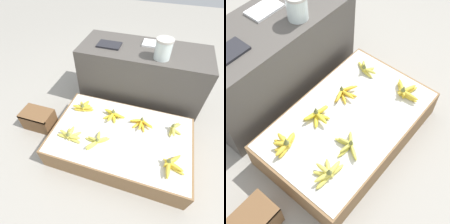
# 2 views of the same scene
# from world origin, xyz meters

# --- Properties ---
(ground_plane) EXTENTS (10.00, 10.00, 0.00)m
(ground_plane) POSITION_xyz_m (0.00, 0.00, 0.00)
(ground_plane) COLOR gray
(display_platform) EXTENTS (1.26, 0.78, 0.24)m
(display_platform) POSITION_xyz_m (0.00, 0.00, 0.12)
(display_platform) COLOR olive
(display_platform) RESTS_ON ground_plane
(back_vendor_table) EXTENTS (1.33, 0.55, 0.70)m
(back_vendor_table) POSITION_xyz_m (0.02, 0.76, 0.35)
(back_vendor_table) COLOR #4C4742
(back_vendor_table) RESTS_ON ground_plane
(wooden_crate) EXTENTS (0.32, 0.20, 0.21)m
(wooden_crate) POSITION_xyz_m (-0.92, 0.01, 0.11)
(wooden_crate) COLOR brown
(wooden_crate) RESTS_ON ground_plane
(banana_bunch_front_left) EXTENTS (0.24, 0.14, 0.11)m
(banana_bunch_front_left) POSITION_xyz_m (-0.42, -0.17, 0.28)
(banana_bunch_front_left) COLOR #DBCC4C
(banana_bunch_front_left) RESTS_ON display_platform
(banana_bunch_front_midleft) EXTENTS (0.22, 0.23, 0.09)m
(banana_bunch_front_midleft) POSITION_xyz_m (-0.18, -0.15, 0.27)
(banana_bunch_front_midleft) COLOR gold
(banana_bunch_front_midleft) RESTS_ON display_platform
(banana_bunch_front_right) EXTENTS (0.18, 0.23, 0.11)m
(banana_bunch_front_right) POSITION_xyz_m (0.45, -0.19, 0.28)
(banana_bunch_front_right) COLOR gold
(banana_bunch_front_right) RESTS_ON display_platform
(banana_bunch_middle_left) EXTENTS (0.21, 0.14, 0.11)m
(banana_bunch_middle_left) POSITION_xyz_m (-0.45, 0.18, 0.28)
(banana_bunch_middle_left) COLOR gold
(banana_bunch_middle_left) RESTS_ON display_platform
(banana_bunch_middle_midleft) EXTENTS (0.22, 0.18, 0.11)m
(banana_bunch_middle_midleft) POSITION_xyz_m (-0.13, 0.17, 0.27)
(banana_bunch_middle_midleft) COLOR yellow
(banana_bunch_middle_midleft) RESTS_ON display_platform
(banana_bunch_middle_midright) EXTENTS (0.23, 0.15, 0.09)m
(banana_bunch_middle_midright) POSITION_xyz_m (0.15, 0.16, 0.27)
(banana_bunch_middle_midright) COLOR gold
(banana_bunch_middle_midright) RESTS_ON display_platform
(banana_bunch_middle_right) EXTENTS (0.12, 0.21, 0.10)m
(banana_bunch_middle_right) POSITION_xyz_m (0.45, 0.18, 0.27)
(banana_bunch_middle_right) COLOR #DBCC4C
(banana_bunch_middle_right) RESTS_ON display_platform
(glass_jar) EXTENTS (0.16, 0.16, 0.18)m
(glass_jar) POSITION_xyz_m (0.19, 0.62, 0.79)
(glass_jar) COLOR silver
(glass_jar) RESTS_ON back_vendor_table
(foam_tray_white) EXTENTS (0.26, 0.16, 0.02)m
(foam_tray_white) POSITION_xyz_m (0.10, 0.87, 0.70)
(foam_tray_white) COLOR white
(foam_tray_white) RESTS_ON back_vendor_table
(foam_tray_dark) EXTENTS (0.24, 0.16, 0.02)m
(foam_tray_dark) POSITION_xyz_m (-0.34, 0.71, 0.70)
(foam_tray_dark) COLOR #232328
(foam_tray_dark) RESTS_ON back_vendor_table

